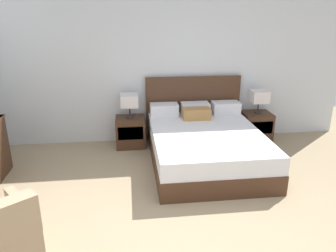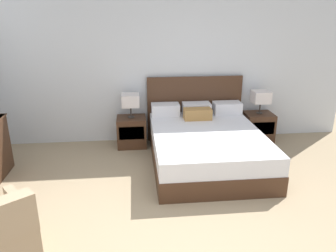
% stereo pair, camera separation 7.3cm
% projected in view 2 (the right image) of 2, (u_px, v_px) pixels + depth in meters
% --- Properties ---
extents(wall_back, '(6.73, 0.06, 2.69)m').
position_uv_depth(wall_back, '(159.00, 65.00, 5.62)').
color(wall_back, silver).
rests_on(wall_back, ground).
extents(bed, '(1.68, 2.14, 1.15)m').
position_uv_depth(bed, '(205.00, 144.00, 5.02)').
color(bed, '#422819').
rests_on(bed, ground).
extents(nightstand_left, '(0.49, 0.43, 0.51)m').
position_uv_depth(nightstand_left, '(132.00, 132.00, 5.64)').
color(nightstand_left, '#422819').
rests_on(nightstand_left, ground).
extents(nightstand_right, '(0.49, 0.43, 0.51)m').
position_uv_depth(nightstand_right, '(258.00, 127.00, 5.87)').
color(nightstand_right, '#422819').
rests_on(nightstand_right, ground).
extents(table_lamp_left, '(0.29, 0.29, 0.41)m').
position_uv_depth(table_lamp_left, '(131.00, 100.00, 5.46)').
color(table_lamp_left, '#332D28').
rests_on(table_lamp_left, nightstand_left).
extents(table_lamp_right, '(0.29, 0.29, 0.41)m').
position_uv_depth(table_lamp_right, '(261.00, 97.00, 5.68)').
color(table_lamp_right, '#332D28').
rests_on(table_lamp_right, nightstand_right).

